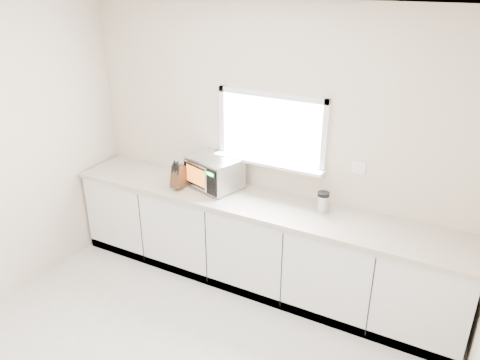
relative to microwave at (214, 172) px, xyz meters
The scene contains 7 objects.
back_wall 0.62m from the microwave, 23.74° to the left, with size 4.00×0.17×2.70m.
cabinets 0.83m from the microwave, ahead, with size 3.92×0.60×0.88m, color silver.
countertop 0.55m from the microwave, ahead, with size 3.92×0.64×0.04m, color #B8A998.
microwave is the anchor object (origin of this frame).
knife_block 0.35m from the microwave, 147.37° to the right, with size 0.12×0.22×0.31m.
cutting_board 0.17m from the microwave, 100.98° to the left, with size 0.34×0.34×0.02m, color olive.
coffee_grinder 1.13m from the microwave, ahead, with size 0.12×0.12×0.19m.
Camera 1 is at (1.72, -1.86, 2.92)m, focal length 35.00 mm.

